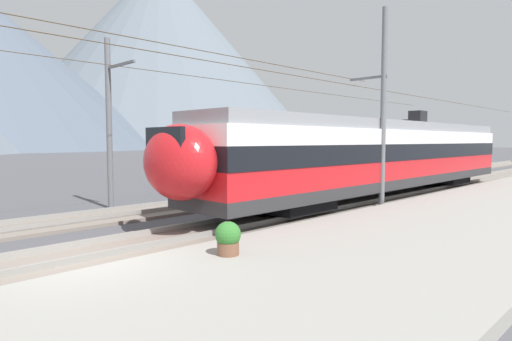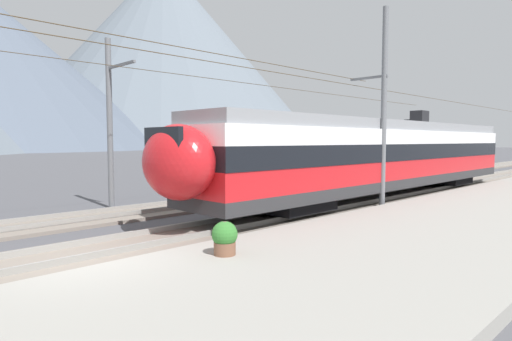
# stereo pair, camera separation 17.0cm
# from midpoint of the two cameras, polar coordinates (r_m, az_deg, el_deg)

# --- Properties ---
(ground_plane) EXTENTS (400.00, 400.00, 0.00)m
(ground_plane) POSITION_cam_midpoint_polar(r_m,az_deg,el_deg) (10.42, -21.79, -12.47)
(ground_plane) COLOR #4C4C51
(platform_slab) EXTENTS (120.00, 6.79, 0.30)m
(platform_slab) POSITION_cam_midpoint_polar(r_m,az_deg,el_deg) (7.05, -7.95, -19.02)
(platform_slab) COLOR gray
(platform_slab) RESTS_ON ground
(track_near) EXTENTS (120.00, 3.00, 0.28)m
(track_near) POSITION_cam_midpoint_polar(r_m,az_deg,el_deg) (11.47, -24.20, -10.67)
(track_near) COLOR slate
(track_near) RESTS_ON ground
(track_far) EXTENTS (120.00, 3.00, 0.28)m
(track_far) POSITION_cam_midpoint_polar(r_m,az_deg,el_deg) (15.90, -30.38, -6.82)
(track_far) COLOR slate
(track_far) RESTS_ON ground
(train_near_platform) EXTENTS (25.07, 3.00, 4.27)m
(train_near_platform) POSITION_cam_midpoint_polar(r_m,az_deg,el_deg) (21.61, 16.06, 2.05)
(train_near_platform) COLOR #2D2D30
(train_near_platform) RESTS_ON track_near
(train_far_track) EXTENTS (24.79, 2.90, 4.27)m
(train_far_track) POSITION_cam_midpoint_polar(r_m,az_deg,el_deg) (31.74, 16.36, 2.63)
(train_far_track) COLOR #2D2D30
(train_far_track) RESTS_ON track_far
(catenary_mast_mid) EXTENTS (49.02, 1.77, 8.43)m
(catenary_mast_mid) POSITION_cam_midpoint_polar(r_m,az_deg,el_deg) (18.81, 16.19, 8.17)
(catenary_mast_mid) COLOR slate
(catenary_mast_mid) RESTS_ON ground
(catenary_mast_far_side) EXTENTS (49.02, 2.36, 7.20)m
(catenary_mast_far_side) POSITION_cam_midpoint_polar(r_m,az_deg,el_deg) (18.99, -19.14, 6.63)
(catenary_mast_far_side) COLOR slate
(catenary_mast_far_side) RESTS_ON ground
(potted_plant_by_shelter) EXTENTS (0.59, 0.59, 0.77)m
(potted_plant_by_shelter) POSITION_cam_midpoint_polar(r_m,az_deg,el_deg) (9.82, -4.28, -8.88)
(potted_plant_by_shelter) COLOR brown
(potted_plant_by_shelter) RESTS_ON platform_slab
(mountain_right_ridge) EXTENTS (155.42, 155.42, 90.82)m
(mountain_right_ridge) POSITION_cam_midpoint_polar(r_m,az_deg,el_deg) (222.65, -12.75, 14.93)
(mountain_right_ridge) COLOR slate
(mountain_right_ridge) RESTS_ON ground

